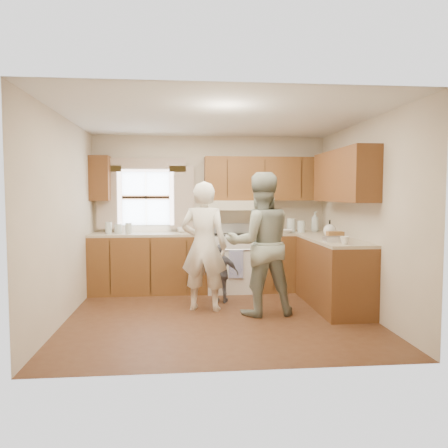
{
  "coord_description": "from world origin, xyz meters",
  "views": [
    {
      "loc": [
        -0.45,
        -5.46,
        1.56
      ],
      "look_at": [
        0.1,
        0.4,
        1.15
      ],
      "focal_mm": 35.0,
      "sensor_mm": 36.0,
      "label": 1
    }
  ],
  "objects": [
    {
      "name": "stove",
      "position": [
        0.3,
        1.44,
        0.47
      ],
      "size": [
        0.76,
        0.67,
        1.07
      ],
      "color": "silver",
      "rests_on": "ground"
    },
    {
      "name": "kitchen_fixtures",
      "position": [
        0.61,
        1.08,
        0.84
      ],
      "size": [
        3.8,
        2.25,
        2.15
      ],
      "color": "#48250F",
      "rests_on": "ground"
    },
    {
      "name": "child",
      "position": [
        0.09,
        0.69,
        0.42
      ],
      "size": [
        0.53,
        0.33,
        0.84
      ],
      "primitive_type": "imported",
      "rotation": [
        0.0,
        0.0,
        2.88
      ],
      "color": "slate",
      "rests_on": "ground"
    },
    {
      "name": "room",
      "position": [
        0.0,
        0.0,
        1.25
      ],
      "size": [
        3.8,
        3.8,
        3.8
      ],
      "color": "#492716",
      "rests_on": "ground"
    },
    {
      "name": "woman_right",
      "position": [
        0.53,
        0.04,
        0.92
      ],
      "size": [
        0.96,
        0.78,
        1.83
      ],
      "primitive_type": "imported",
      "rotation": [
        0.0,
        0.0,
        3.24
      ],
      "color": "#2A4432",
      "rests_on": "ground"
    },
    {
      "name": "woman_left",
      "position": [
        -0.18,
        0.32,
        0.86
      ],
      "size": [
        0.71,
        0.56,
        1.72
      ],
      "primitive_type": "imported",
      "rotation": [
        0.0,
        0.0,
        2.87
      ],
      "color": "white",
      "rests_on": "ground"
    }
  ]
}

